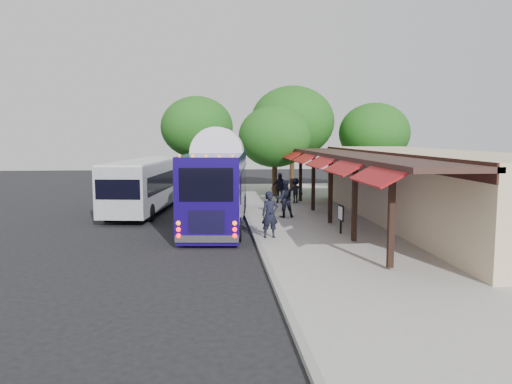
# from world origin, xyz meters

# --- Properties ---
(ground) EXTENTS (90.00, 90.00, 0.00)m
(ground) POSITION_xyz_m (0.00, 0.00, 0.00)
(ground) COLOR black
(ground) RESTS_ON ground
(sidewalk) EXTENTS (10.00, 40.00, 0.15)m
(sidewalk) POSITION_xyz_m (5.00, 4.00, 0.07)
(sidewalk) COLOR #9E9B93
(sidewalk) RESTS_ON ground
(curb) EXTENTS (0.20, 40.00, 0.16)m
(curb) POSITION_xyz_m (0.05, 4.00, 0.07)
(curb) COLOR gray
(curb) RESTS_ON ground
(station_shelter) EXTENTS (8.15, 20.00, 3.60)m
(station_shelter) POSITION_xyz_m (8.38, 4.00, 1.85)
(station_shelter) COLOR #C2B186
(station_shelter) RESTS_ON ground
(coach_bus) EXTENTS (3.54, 11.96, 3.77)m
(coach_bus) POSITION_xyz_m (-1.45, 5.76, 2.03)
(coach_bus) COLOR #16085D
(coach_bus) RESTS_ON ground
(city_bus) EXTENTS (3.80, 11.17, 2.94)m
(city_bus) POSITION_xyz_m (-5.46, 10.33, 1.63)
(city_bus) COLOR gray
(city_bus) RESTS_ON ground
(ped_a) EXTENTS (0.74, 0.52, 1.92)m
(ped_a) POSITION_xyz_m (0.60, 1.22, 1.11)
(ped_a) COLOR black
(ped_a) RESTS_ON sidewalk
(ped_b) EXTENTS (1.01, 0.83, 1.93)m
(ped_b) POSITION_xyz_m (1.94, 6.27, 1.11)
(ped_b) COLOR black
(ped_b) RESTS_ON sidewalk
(ped_c) EXTENTS (1.14, 0.54, 1.89)m
(ped_c) POSITION_xyz_m (2.45, 11.63, 1.10)
(ped_c) COLOR black
(ped_c) RESTS_ON sidewalk
(ped_d) EXTENTS (1.08, 0.75, 1.54)m
(ped_d) POSITION_xyz_m (3.40, 11.66, 0.92)
(ped_d) COLOR black
(ped_d) RESTS_ON sidewalk
(sign_board) EXTENTS (0.11, 0.56, 1.23)m
(sign_board) POSITION_xyz_m (3.72, 1.79, 0.98)
(sign_board) COLOR black
(sign_board) RESTS_ON sidewalk
(tree_left) EXTENTS (4.98, 4.98, 6.38)m
(tree_left) POSITION_xyz_m (2.55, 15.27, 4.25)
(tree_left) COLOR #382314
(tree_left) RESTS_ON ground
(tree_mid) EXTENTS (6.27, 6.27, 8.03)m
(tree_mid) POSITION_xyz_m (4.30, 18.56, 5.36)
(tree_mid) COLOR #382314
(tree_mid) RESTS_ON ground
(tree_right) EXTENTS (5.28, 5.28, 6.76)m
(tree_right) POSITION_xyz_m (10.38, 17.79, 4.51)
(tree_right) COLOR #382314
(tree_right) RESTS_ON ground
(tree_far) EXTENTS (5.85, 5.85, 7.49)m
(tree_far) POSITION_xyz_m (-2.94, 22.08, 4.99)
(tree_far) COLOR #382314
(tree_far) RESTS_ON ground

